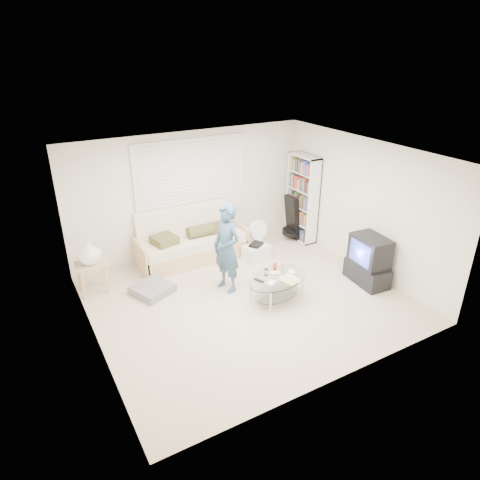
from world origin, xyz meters
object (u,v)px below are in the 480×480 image
futon_sofa (191,243)px  tv_unit (369,261)px  bookshelf (302,198)px  coffee_table (277,282)px

futon_sofa → tv_unit: 3.44m
futon_sofa → tv_unit: (2.40, -2.47, 0.09)m
tv_unit → bookshelf: bearing=86.7°
tv_unit → coffee_table: 1.79m
futon_sofa → bookshelf: 2.61m
futon_sofa → tv_unit: futon_sofa is taller
bookshelf → coffee_table: size_ratio=1.46×
futon_sofa → bookshelf: size_ratio=1.16×
tv_unit → coffee_table: (-1.75, 0.33, -0.09)m
futon_sofa → bookshelf: (2.53, -0.28, 0.59)m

